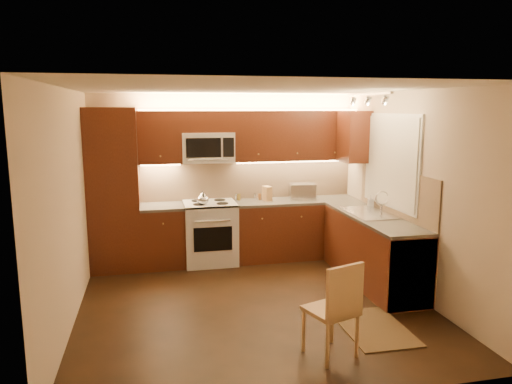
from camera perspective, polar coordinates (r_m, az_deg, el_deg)
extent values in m
cube|color=black|center=(5.83, -0.27, -13.18)|extent=(4.00, 4.00, 0.01)
cube|color=beige|center=(5.37, -0.30, 12.19)|extent=(4.00, 4.00, 0.01)
cube|color=#C0A98C|center=(7.40, -3.57, 1.84)|extent=(4.00, 0.01, 2.50)
cube|color=#C0A98C|center=(3.59, 6.56, -6.94)|extent=(4.00, 0.01, 2.50)
cube|color=#C0A98C|center=(5.41, -21.47, -1.83)|extent=(0.01, 4.00, 2.50)
cube|color=#C0A98C|center=(6.19, 18.11, -0.22)|extent=(0.01, 4.00, 2.50)
cube|color=#421B0E|center=(7.05, -16.53, 0.22)|extent=(0.70, 0.60, 2.30)
cube|color=#421B0E|center=(7.19, -10.98, -5.25)|extent=(0.62, 0.60, 0.86)
cube|color=#3B3936|center=(7.08, -11.09, -1.73)|extent=(0.62, 0.60, 0.04)
cube|color=#421B0E|center=(7.51, 4.75, -4.44)|extent=(1.92, 0.60, 0.86)
cube|color=#3B3936|center=(7.41, 4.80, -1.07)|extent=(1.92, 0.60, 0.04)
cube|color=#421B0E|center=(6.58, 13.68, -6.76)|extent=(0.60, 2.00, 0.86)
cube|color=#3B3936|center=(6.47, 13.84, -2.94)|extent=(0.60, 2.00, 0.04)
cube|color=silver|center=(5.99, 16.65, -8.57)|extent=(0.58, 0.60, 0.84)
cube|color=tan|center=(7.46, -0.90, 1.53)|extent=(3.30, 0.02, 0.60)
cube|color=tan|center=(6.54, 16.24, -0.05)|extent=(0.02, 2.00, 0.60)
cube|color=#421B0E|center=(7.08, -11.39, 6.38)|extent=(0.62, 0.35, 0.75)
cube|color=#421B0E|center=(7.40, 4.62, 6.69)|extent=(1.92, 0.35, 0.75)
cube|color=#421B0E|center=(7.12, -5.83, 8.32)|extent=(0.76, 0.35, 0.31)
cube|color=#421B0E|center=(7.28, 11.57, 6.47)|extent=(0.35, 0.50, 0.75)
cube|color=silver|center=(6.61, 15.75, 3.58)|extent=(0.03, 1.44, 1.24)
cube|color=silver|center=(6.60, 15.59, 3.58)|extent=(0.02, 1.36, 1.16)
cube|color=silver|center=(6.25, 13.19, 11.25)|extent=(0.04, 1.20, 0.03)
cube|color=silver|center=(7.48, 5.50, 0.10)|extent=(0.44, 0.35, 0.24)
cube|color=#AE804E|center=(7.29, 1.34, -0.18)|extent=(0.13, 0.18, 0.22)
cylinder|color=silver|center=(7.45, -0.10, -0.48)|extent=(0.04, 0.04, 0.09)
cylinder|color=brown|center=(7.32, -2.02, -0.60)|extent=(0.06, 0.06, 0.10)
cylinder|color=silver|center=(7.35, -2.31, -0.59)|extent=(0.06, 0.06, 0.10)
cylinder|color=#A76832|center=(7.39, 0.44, -0.54)|extent=(0.05, 0.05, 0.09)
imported|color=#B1B1B5|center=(7.01, 13.46, -1.06)|extent=(0.09, 0.09, 0.17)
cube|color=black|center=(5.39, 13.83, -15.41)|extent=(0.65, 0.97, 0.01)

